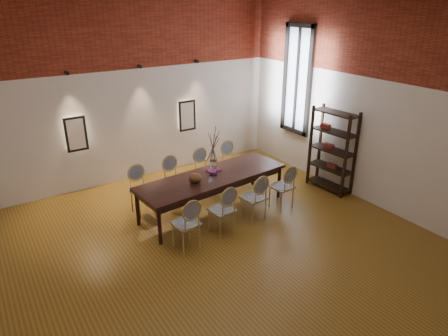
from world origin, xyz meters
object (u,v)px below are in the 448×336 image
chair_near_a (186,223)px  chair_far_a (142,191)px  chair_near_b (222,209)px  chair_near_c (253,197)px  chair_near_d (282,186)px  chair_far_b (176,181)px  shelving_rack (332,150)px  chair_far_d (233,163)px  vase (213,168)px  dining_table (213,193)px  book (214,170)px  bowl (195,178)px  chair_far_c (206,172)px

chair_near_a → chair_far_a: bearing=90.0°
chair_near_b → chair_near_c: 0.75m
chair_near_a → chair_near_b: 0.75m
chair_near_d → chair_far_b: same height
chair_near_b → chair_far_b: bearing=90.0°
chair_far_b → shelving_rack: (3.11, -1.27, 0.43)m
chair_near_d → chair_far_d: bearing=90.0°
chair_near_c → vase: (-0.43, 0.73, 0.43)m
chair_near_b → chair_far_b: 1.53m
chair_near_a → chair_far_a: (-0.14, 1.52, 0.00)m
dining_table → chair_near_d: chair_near_d is taller
vase → shelving_rack: (2.65, -0.54, 0.00)m
chair_far_b → chair_near_c: bearing=116.2°
chair_near_c → chair_far_b: same height
chair_far_a → chair_far_b: bearing=-180.0°
vase → book: (0.11, 0.18, -0.14)m
chair_near_c → chair_far_b: (-0.89, 1.45, 0.00)m
vase → shelving_rack: shelving_rack is taller
chair_near_c → book: chair_near_c is taller
chair_far_d → bowl: size_ratio=3.92×
chair_near_a → chair_near_c: (1.50, 0.14, 0.00)m
chair_near_d → book: size_ratio=3.62×
chair_far_a → book: (1.32, -0.48, 0.30)m
chair_near_c → chair_far_c: same height
dining_table → chair_near_a: (-1.05, -0.86, 0.09)m
chair_near_a → vase: (1.07, 0.87, 0.43)m
chair_far_d → shelving_rack: (1.61, -1.40, 0.43)m
chair_near_a → chair_near_b: (0.75, 0.07, 0.00)m
chair_near_b → chair_far_a: 1.70m
vase → book: vase is taller
chair_far_d → chair_far_b: bearing=-0.0°
shelving_rack → chair_near_a: bearing=-179.0°
chair_near_d → bowl: size_ratio=3.92×
chair_far_a → book: 1.44m
dining_table → chair_near_c: 0.86m
chair_far_b → chair_far_d: (1.50, 0.14, 0.00)m
chair_far_b → book: (0.57, -0.55, 0.30)m
chair_near_b → dining_table: bearing=63.8°
chair_near_b → chair_near_a: bearing=180.0°
bowl → book: (0.56, 0.27, -0.07)m
book → chair_far_d: bearing=36.6°
dining_table → chair_far_b: chair_far_b is taller
chair_near_a → vase: vase is taller
chair_far_a → chair_far_d: 2.26m
chair_near_c → book: bearing=104.0°
dining_table → bowl: 0.64m
chair_near_a → book: size_ratio=3.62×
book → chair_near_c: bearing=-70.7°
book → shelving_rack: size_ratio=0.14×
bowl → book: bearing=25.5°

